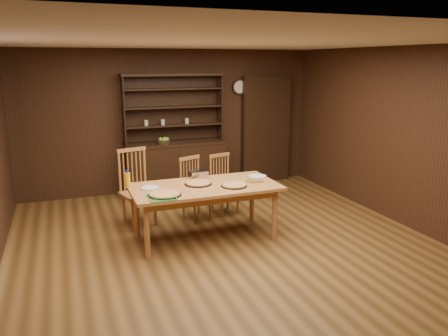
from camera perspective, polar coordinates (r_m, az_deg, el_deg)
name	(u,v)px	position (r m, az deg, el deg)	size (l,w,h in m)	color
floor	(230,249)	(5.78, 0.74, -10.52)	(6.00, 6.00, 0.00)	brown
room_shell	(230,129)	(5.33, 0.79, 5.14)	(6.00, 6.00, 6.00)	white
china_hutch	(175,161)	(8.10, -6.36, 0.95)	(1.84, 0.52, 2.17)	black
doorway	(266,130)	(8.79, 5.45, 5.01)	(1.00, 0.18, 2.10)	black
wall_clock	(239,87)	(8.53, 2.03, 10.54)	(0.30, 0.05, 0.30)	black
dining_table	(205,191)	(5.91, -2.53, -3.01)	(1.98, 0.99, 0.75)	#BB7640
chair_left	(136,184)	(6.59, -11.44, -2.11)	(0.56, 0.55, 1.14)	#A16837
chair_center	(193,186)	(6.73, -4.01, -2.40)	(0.50, 0.49, 0.96)	#A16837
chair_right	(223,182)	(6.97, -0.18, -1.86)	(0.47, 0.45, 0.95)	#A16837
pizza_left	(165,194)	(5.50, -7.77, -3.38)	(0.42, 0.42, 0.04)	black
pizza_right	(234,185)	(5.84, 1.32, -2.24)	(0.35, 0.35, 0.04)	black
pizza_center	(198,183)	(5.94, -3.40, -1.99)	(0.37, 0.37, 0.04)	black
cooling_rack	(162,197)	(5.42, -8.17, -3.77)	(0.32, 0.32, 0.01)	green
plate_left	(150,188)	(5.83, -9.63, -2.55)	(0.24, 0.24, 0.02)	white
plate_right	(257,176)	(6.34, 4.34, -1.07)	(0.27, 0.27, 0.02)	white
foil_dish	(198,174)	(6.28, -3.40, -0.81)	(0.25, 0.18, 0.10)	white
juice_bottle	(128,180)	(5.89, -12.48, -1.49)	(0.07, 0.07, 0.24)	#FFB20D
pot_holder_a	(255,181)	(6.11, 4.09, -1.65)	(0.19, 0.19, 0.01)	#AF2314
pot_holder_b	(253,181)	(6.11, 3.75, -1.65)	(0.18, 0.18, 0.01)	#AF2314
fruit_bowl	(164,141)	(7.90, -7.88, 3.48)	(0.26, 0.26, 0.12)	black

